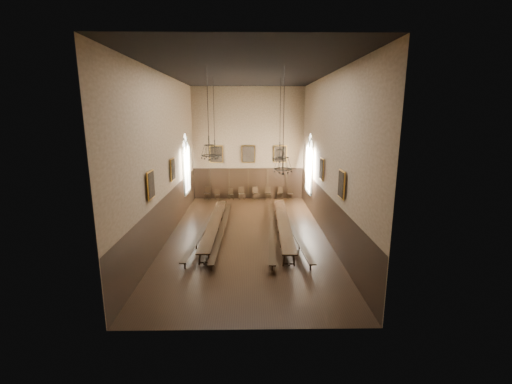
{
  "coord_description": "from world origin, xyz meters",
  "views": [
    {
      "loc": [
        0.19,
        -18.87,
        6.85
      ],
      "look_at": [
        0.51,
        1.5,
        2.21
      ],
      "focal_mm": 24.0,
      "sensor_mm": 36.0,
      "label": 1
    }
  ],
  "objects_px": {
    "chair_2": "(231,196)",
    "chair_5": "(268,196)",
    "bench_right_outer": "(291,228)",
    "chair_4": "(256,196)",
    "chandelier_back_left": "(215,150)",
    "chandelier_front_right": "(283,162)",
    "table_left": "(215,227)",
    "chandelier_back_right": "(280,153)",
    "chair_0": "(207,196)",
    "bench_left_outer": "(205,229)",
    "chandelier_front_left": "(209,149)",
    "chair_3": "(242,196)",
    "bench_left_inner": "(222,229)",
    "chair_6": "(280,195)",
    "bench_right_inner": "(272,229)",
    "table_right": "(283,227)",
    "chair_7": "(290,196)",
    "chair_1": "(217,197)"
  },
  "relations": [
    {
      "from": "chair_1",
      "to": "chandelier_back_left",
      "type": "xyz_separation_m",
      "value": [
        0.58,
        -6.4,
        4.47
      ]
    },
    {
      "from": "chair_4",
      "to": "chandelier_back_left",
      "type": "bearing_deg",
      "value": -130.84
    },
    {
      "from": "bench_left_outer",
      "to": "bench_right_inner",
      "type": "height_order",
      "value": "bench_right_inner"
    },
    {
      "from": "chandelier_front_left",
      "to": "bench_right_inner",
      "type": "bearing_deg",
      "value": 38.95
    },
    {
      "from": "chair_2",
      "to": "chair_5",
      "type": "height_order",
      "value": "chair_5"
    },
    {
      "from": "chair_4",
      "to": "chandelier_back_left",
      "type": "height_order",
      "value": "chandelier_back_left"
    },
    {
      "from": "chair_5",
      "to": "chandelier_front_right",
      "type": "height_order",
      "value": "chandelier_front_right"
    },
    {
      "from": "table_right",
      "to": "chair_5",
      "type": "height_order",
      "value": "chair_5"
    },
    {
      "from": "chair_0",
      "to": "chandelier_back_left",
      "type": "xyz_separation_m",
      "value": [
        1.4,
        -6.54,
        4.42
      ]
    },
    {
      "from": "bench_right_inner",
      "to": "chandelier_back_left",
      "type": "height_order",
      "value": "chandelier_back_left"
    },
    {
      "from": "chandelier_back_right",
      "to": "chandelier_front_right",
      "type": "relative_size",
      "value": 1.04
    },
    {
      "from": "bench_right_inner",
      "to": "chair_4",
      "type": "xyz_separation_m",
      "value": [
        -0.82,
        8.47,
        0.01
      ]
    },
    {
      "from": "bench_left_inner",
      "to": "chandelier_back_right",
      "type": "height_order",
      "value": "chandelier_back_right"
    },
    {
      "from": "bench_right_outer",
      "to": "chair_2",
      "type": "height_order",
      "value": "chair_2"
    },
    {
      "from": "chair_1",
      "to": "chandelier_front_left",
      "type": "height_order",
      "value": "chandelier_front_left"
    },
    {
      "from": "chair_2",
      "to": "chandelier_back_left",
      "type": "bearing_deg",
      "value": -103.83
    },
    {
      "from": "chair_4",
      "to": "chair_3",
      "type": "bearing_deg",
      "value": 162.3
    },
    {
      "from": "bench_left_outer",
      "to": "chandelier_front_right",
      "type": "bearing_deg",
      "value": -37.76
    },
    {
      "from": "bench_left_outer",
      "to": "chair_1",
      "type": "xyz_separation_m",
      "value": [
        -0.07,
        8.2,
        -0.04
      ]
    },
    {
      "from": "chair_0",
      "to": "chair_4",
      "type": "xyz_separation_m",
      "value": [
        4.0,
        -0.07,
        0.0
      ]
    },
    {
      "from": "chair_0",
      "to": "chandelier_front_left",
      "type": "distance_m",
      "value": 12.27
    },
    {
      "from": "chair_6",
      "to": "chair_2",
      "type": "bearing_deg",
      "value": -167.1
    },
    {
      "from": "chandelier_front_left",
      "to": "table_left",
      "type": "bearing_deg",
      "value": 92.91
    },
    {
      "from": "bench_right_inner",
      "to": "chandelier_front_left",
      "type": "distance_m",
      "value": 6.43
    },
    {
      "from": "bench_right_outer",
      "to": "chair_3",
      "type": "relative_size",
      "value": 10.59
    },
    {
      "from": "bench_right_outer",
      "to": "chair_0",
      "type": "relative_size",
      "value": 10.5
    },
    {
      "from": "chair_0",
      "to": "chandelier_back_right",
      "type": "xyz_separation_m",
      "value": [
        5.41,
        -6.05,
        4.17
      ]
    },
    {
      "from": "table_left",
      "to": "chandelier_back_right",
      "type": "bearing_deg",
      "value": 30.16
    },
    {
      "from": "chair_4",
      "to": "chandelier_front_left",
      "type": "relative_size",
      "value": 0.25
    },
    {
      "from": "chair_0",
      "to": "chair_7",
      "type": "relative_size",
      "value": 1.08
    },
    {
      "from": "chair_2",
      "to": "chair_7",
      "type": "bearing_deg",
      "value": -7.22
    },
    {
      "from": "chair_0",
      "to": "chair_6",
      "type": "distance_m",
      "value": 6.01
    },
    {
      "from": "chair_7",
      "to": "chandelier_front_right",
      "type": "relative_size",
      "value": 0.2
    },
    {
      "from": "chair_2",
      "to": "chair_7",
      "type": "height_order",
      "value": "chair_7"
    },
    {
      "from": "table_left",
      "to": "chair_1",
      "type": "relative_size",
      "value": 11.15
    },
    {
      "from": "bench_left_outer",
      "to": "chair_5",
      "type": "relative_size",
      "value": 10.15
    },
    {
      "from": "chandelier_back_left",
      "to": "chair_5",
      "type": "bearing_deg",
      "value": 60.76
    },
    {
      "from": "bench_left_inner",
      "to": "chair_0",
      "type": "height_order",
      "value": "chair_0"
    },
    {
      "from": "bench_right_inner",
      "to": "chair_7",
      "type": "bearing_deg",
      "value": 76.65
    },
    {
      "from": "chair_3",
      "to": "chair_5",
      "type": "xyz_separation_m",
      "value": [
        2.17,
        -0.02,
        -0.0
      ]
    },
    {
      "from": "chandelier_front_right",
      "to": "chair_2",
      "type": "bearing_deg",
      "value": 105.29
    },
    {
      "from": "bench_left_outer",
      "to": "chair_1",
      "type": "bearing_deg",
      "value": 90.47
    },
    {
      "from": "bench_left_outer",
      "to": "chandelier_back_right",
      "type": "bearing_deg",
      "value": 26.87
    },
    {
      "from": "table_left",
      "to": "chandelier_front_left",
      "type": "xyz_separation_m",
      "value": [
        0.14,
        -2.78,
        4.86
      ]
    },
    {
      "from": "table_right",
      "to": "chandelier_front_left",
      "type": "xyz_separation_m",
      "value": [
        -3.88,
        -2.77,
        4.84
      ]
    },
    {
      "from": "chandelier_front_right",
      "to": "chair_6",
      "type": "bearing_deg",
      "value": 85.49
    },
    {
      "from": "chair_5",
      "to": "chandelier_front_right",
      "type": "xyz_separation_m",
      "value": [
        0.1,
        -11.49,
        4.35
      ]
    },
    {
      "from": "bench_left_inner",
      "to": "bench_left_outer",
      "type": "bearing_deg",
      "value": 171.93
    },
    {
      "from": "bench_right_inner",
      "to": "chair_5",
      "type": "height_order",
      "value": "chair_5"
    },
    {
      "from": "bench_right_outer",
      "to": "chandelier_front_right",
      "type": "height_order",
      "value": "chandelier_front_right"
    }
  ]
}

